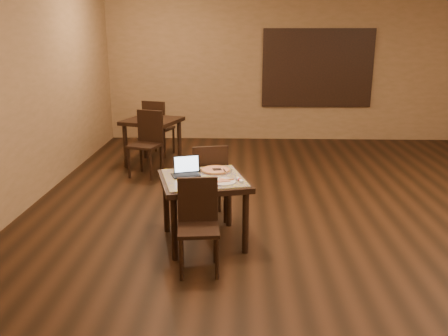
{
  "coord_description": "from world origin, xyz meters",
  "views": [
    {
      "loc": [
        -1.14,
        -5.37,
        2.3
      ],
      "look_at": [
        -1.31,
        -0.34,
        0.85
      ],
      "focal_mm": 38.0,
      "sensor_mm": 36.0,
      "label": 1
    }
  ],
  "objects_px": {
    "chair_main_near": "(198,219)",
    "other_table_b_chair_far": "(157,125)",
    "chair_main_far": "(209,178)",
    "pizza_pan": "(215,171)",
    "laptop": "(186,170)",
    "tiled_table": "(204,186)",
    "other_table_b": "(152,127)",
    "other_table_b_chair_near": "(148,139)"
  },
  "relations": [
    {
      "from": "chair_main_far",
      "to": "other_table_b_chair_near",
      "type": "relative_size",
      "value": 0.93
    },
    {
      "from": "chair_main_near",
      "to": "pizza_pan",
      "type": "xyz_separation_m",
      "value": [
        0.13,
        0.86,
        0.25
      ]
    },
    {
      "from": "pizza_pan",
      "to": "other_table_b_chair_near",
      "type": "relative_size",
      "value": 0.36
    },
    {
      "from": "other_table_b",
      "to": "other_table_b_chair_near",
      "type": "height_order",
      "value": "other_table_b_chair_near"
    },
    {
      "from": "tiled_table",
      "to": "chair_main_far",
      "type": "height_order",
      "value": "chair_main_far"
    },
    {
      "from": "tiled_table",
      "to": "other_table_b_chair_far",
      "type": "xyz_separation_m",
      "value": [
        -1.18,
        3.85,
        -0.06
      ]
    },
    {
      "from": "other_table_b",
      "to": "other_table_b_chair_far",
      "type": "height_order",
      "value": "other_table_b_chair_far"
    },
    {
      "from": "other_table_b_chair_far",
      "to": "laptop",
      "type": "bearing_deg",
      "value": 122.63
    },
    {
      "from": "tiled_table",
      "to": "chair_main_near",
      "type": "xyz_separation_m",
      "value": [
        -0.01,
        -0.62,
        -0.14
      ]
    },
    {
      "from": "laptop",
      "to": "tiled_table",
      "type": "bearing_deg",
      "value": -44.69
    },
    {
      "from": "pizza_pan",
      "to": "other_table_b",
      "type": "distance_m",
      "value": 3.24
    },
    {
      "from": "chair_main_near",
      "to": "tiled_table",
      "type": "bearing_deg",
      "value": 83.32
    },
    {
      "from": "laptop",
      "to": "other_table_b_chair_near",
      "type": "height_order",
      "value": "other_table_b_chair_near"
    },
    {
      "from": "pizza_pan",
      "to": "other_table_b_chair_near",
      "type": "height_order",
      "value": "other_table_b_chair_near"
    },
    {
      "from": "pizza_pan",
      "to": "other_table_b_chair_far",
      "type": "bearing_deg",
      "value": 109.78
    },
    {
      "from": "laptop",
      "to": "pizza_pan",
      "type": "distance_m",
      "value": 0.35
    },
    {
      "from": "tiled_table",
      "to": "other_table_b_chair_far",
      "type": "height_order",
      "value": "other_table_b_chair_far"
    },
    {
      "from": "pizza_pan",
      "to": "other_table_b_chair_near",
      "type": "xyz_separation_m",
      "value": [
        -1.24,
        2.36,
        -0.17
      ]
    },
    {
      "from": "laptop",
      "to": "other_table_b",
      "type": "relative_size",
      "value": 0.32
    },
    {
      "from": "laptop",
      "to": "other_table_b_chair_far",
      "type": "height_order",
      "value": "other_table_b_chair_far"
    },
    {
      "from": "laptop",
      "to": "other_table_b_chair_far",
      "type": "bearing_deg",
      "value": 85.95
    },
    {
      "from": "chair_main_far",
      "to": "pizza_pan",
      "type": "height_order",
      "value": "chair_main_far"
    },
    {
      "from": "pizza_pan",
      "to": "other_table_b",
      "type": "height_order",
      "value": "other_table_b"
    },
    {
      "from": "pizza_pan",
      "to": "other_table_b_chair_far",
      "type": "distance_m",
      "value": 3.84
    },
    {
      "from": "other_table_b",
      "to": "other_table_b_chair_far",
      "type": "distance_m",
      "value": 0.63
    },
    {
      "from": "chair_main_far",
      "to": "other_table_b_chair_near",
      "type": "bearing_deg",
      "value": -73.4
    },
    {
      "from": "other_table_b_chair_near",
      "to": "pizza_pan",
      "type": "bearing_deg",
      "value": -44.26
    },
    {
      "from": "pizza_pan",
      "to": "other_table_b",
      "type": "bearing_deg",
      "value": 113.03
    },
    {
      "from": "chair_main_near",
      "to": "other_table_b_chair_near",
      "type": "height_order",
      "value": "other_table_b_chair_near"
    },
    {
      "from": "chair_main_near",
      "to": "other_table_b_chair_far",
      "type": "height_order",
      "value": "other_table_b_chair_far"
    },
    {
      "from": "laptop",
      "to": "other_table_b_chair_near",
      "type": "xyz_separation_m",
      "value": [
        -0.92,
        2.5,
        -0.22
      ]
    },
    {
      "from": "other_table_b",
      "to": "other_table_b_chair_far",
      "type": "bearing_deg",
      "value": 110.68
    },
    {
      "from": "other_table_b",
      "to": "other_table_b_chair_far",
      "type": "relative_size",
      "value": 1.04
    },
    {
      "from": "chair_main_far",
      "to": "pizza_pan",
      "type": "distance_m",
      "value": 0.44
    },
    {
      "from": "pizza_pan",
      "to": "other_table_b_chair_far",
      "type": "height_order",
      "value": "other_table_b_chair_far"
    },
    {
      "from": "tiled_table",
      "to": "other_table_b",
      "type": "relative_size",
      "value": 1.02
    },
    {
      "from": "chair_main_near",
      "to": "chair_main_far",
      "type": "xyz_separation_m",
      "value": [
        0.03,
        1.23,
        0.04
      ]
    },
    {
      "from": "pizza_pan",
      "to": "other_table_b_chair_near",
      "type": "distance_m",
      "value": 2.67
    },
    {
      "from": "chair_main_far",
      "to": "laptop",
      "type": "height_order",
      "value": "chair_main_far"
    },
    {
      "from": "other_table_b_chair_near",
      "to": "other_table_b_chair_far",
      "type": "height_order",
      "value": "same"
    },
    {
      "from": "other_table_b_chair_far",
      "to": "tiled_table",
      "type": "bearing_deg",
      "value": 125.04
    },
    {
      "from": "tiled_table",
      "to": "laptop",
      "type": "distance_m",
      "value": 0.27
    }
  ]
}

